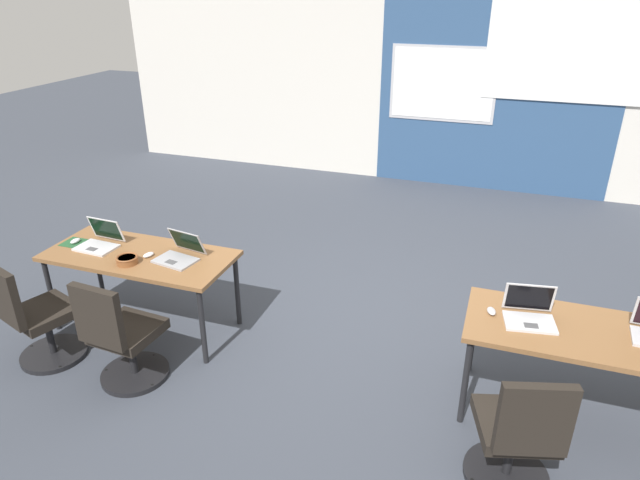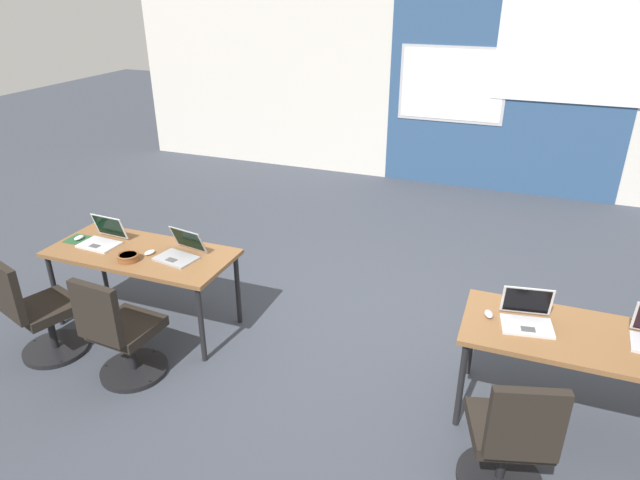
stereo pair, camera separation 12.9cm
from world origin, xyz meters
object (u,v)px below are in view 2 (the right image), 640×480
at_px(desk_near_right, 588,344).
at_px(chair_near_left_end, 39,316).
at_px(laptop_near_right_inner, 527,317).
at_px(desk_near_left, 142,258).
at_px(mouse_near_left_end, 79,238).
at_px(chair_near_right_inner, 510,444).
at_px(mouse_near_right_inner, 489,314).
at_px(laptop_near_left_end, 103,238).
at_px(mouse_near_left_inner, 150,252).
at_px(chair_near_left_inner, 121,337).
at_px(laptop_near_left_inner, 180,252).
at_px(snack_bowl, 128,257).

xyz_separation_m(desk_near_right, chair_near_left_end, (-4.01, -0.70, -0.28)).
distance_m(chair_near_left_end, laptop_near_right_inner, 3.70).
height_order(desk_near_left, mouse_near_left_end, mouse_near_left_end).
relative_size(desk_near_left, chair_near_right_inner, 1.74).
height_order(mouse_near_right_inner, chair_near_right_inner, chair_near_right_inner).
distance_m(laptop_near_left_end, chair_near_right_inner, 3.61).
bearing_deg(mouse_near_left_inner, chair_near_left_inner, -74.58).
xyz_separation_m(laptop_near_left_inner, laptop_near_right_inner, (2.73, -0.02, 0.00)).
relative_size(mouse_near_left_end, mouse_near_right_inner, 0.92).
bearing_deg(desk_near_right, mouse_near_left_end, -179.95).
height_order(laptop_near_left_end, mouse_near_right_inner, laptop_near_left_end).
bearing_deg(snack_bowl, desk_near_left, 95.68).
height_order(mouse_near_left_inner, mouse_near_right_inner, same).
bearing_deg(chair_near_right_inner, chair_near_left_inner, -17.48).
xyz_separation_m(desk_near_right, laptop_near_left_end, (-3.90, 0.02, 0.11)).
xyz_separation_m(desk_near_left, laptop_near_left_end, (-0.40, 0.02, 0.11)).
relative_size(chair_near_left_inner, snack_bowl, 5.18).
distance_m(laptop_near_left_inner, mouse_near_left_inner, 0.28).
bearing_deg(mouse_near_left_end, mouse_near_left_inner, -1.18).
height_order(laptop_near_left_inner, laptop_near_right_inner, laptop_near_right_inner).
bearing_deg(mouse_near_left_inner, desk_near_left, 170.07).
bearing_deg(chair_near_left_end, mouse_near_left_end, -59.81).
relative_size(mouse_near_left_end, chair_near_left_end, 0.11).
xyz_separation_m(desk_near_right, chair_near_right_inner, (-0.40, -0.77, -0.28)).
distance_m(desk_near_right, mouse_near_left_end, 4.15).
bearing_deg(laptop_near_left_end, desk_near_right, 2.86).
distance_m(laptop_near_left_end, laptop_near_left_inner, 0.78).
distance_m(mouse_near_left_end, chair_near_right_inner, 3.85).
bearing_deg(chair_near_left_inner, chair_near_left_end, 4.15).
bearing_deg(desk_near_left, desk_near_right, 0.00).
height_order(chair_near_left_inner, snack_bowl, chair_near_left_inner).
height_order(laptop_near_left_inner, snack_bowl, laptop_near_left_inner).
bearing_deg(desk_near_right, snack_bowl, -177.08).
distance_m(desk_near_right, mouse_near_left_inner, 3.39).
bearing_deg(mouse_near_right_inner, mouse_near_left_end, -179.65).
bearing_deg(mouse_near_left_inner, mouse_near_left_end, 178.82).
distance_m(desk_near_right, chair_near_left_end, 4.08).
relative_size(laptop_near_left_inner, snack_bowl, 2.14).
bearing_deg(laptop_near_left_inner, desk_near_left, -165.22).
height_order(mouse_near_left_end, chair_near_left_inner, chair_near_left_inner).
relative_size(laptop_near_left_end, chair_near_left_end, 0.38).
bearing_deg(desk_near_left, mouse_near_left_inner, -9.93).
xyz_separation_m(chair_near_left_end, chair_near_right_inner, (3.61, -0.07, 0.00)).
bearing_deg(mouse_near_left_inner, chair_near_left_end, -132.08).
xyz_separation_m(laptop_near_left_end, chair_near_right_inner, (3.50, -0.79, -0.39)).
distance_m(chair_near_right_inner, snack_bowl, 3.16).
height_order(chair_near_left_inner, mouse_near_right_inner, chair_near_left_inner).
height_order(desk_near_left, chair_near_left_end, chair_near_left_end).
xyz_separation_m(desk_near_right, mouse_near_right_inner, (-0.64, 0.02, 0.08)).
xyz_separation_m(laptop_near_left_end, laptop_near_left_inner, (0.78, 0.02, -0.00)).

